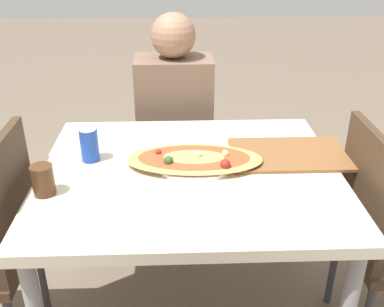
{
  "coord_description": "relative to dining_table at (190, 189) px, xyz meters",
  "views": [
    {
      "loc": [
        -0.05,
        -1.39,
        1.51
      ],
      "look_at": [
        0.01,
        0.01,
        0.79
      ],
      "focal_mm": 42.0,
      "sensor_mm": 36.0,
      "label": 1
    }
  ],
  "objects": [
    {
      "name": "serving_tray",
      "position": [
        0.38,
        0.1,
        0.08
      ],
      "size": [
        0.43,
        0.28,
        0.01
      ],
      "color": "brown",
      "rests_on": "dining_table"
    },
    {
      "name": "chair_far_seated",
      "position": [
        -0.05,
        0.78,
        -0.15
      ],
      "size": [
        0.4,
        0.4,
        0.91
      ],
      "rotation": [
        0.0,
        0.0,
        3.14
      ],
      "color": "#3F2D1E",
      "rests_on": "ground_plane"
    },
    {
      "name": "soda_can",
      "position": [
        -0.36,
        0.09,
        0.14
      ],
      "size": [
        0.07,
        0.07,
        0.12
      ],
      "color": "#1E47B2",
      "rests_on": "dining_table"
    },
    {
      "name": "person_seated",
      "position": [
        -0.05,
        0.66,
        0.03
      ],
      "size": [
        0.37,
        0.25,
        1.16
      ],
      "rotation": [
        0.0,
        0.0,
        3.14
      ],
      "color": "#2D2D38",
      "rests_on": "ground_plane"
    },
    {
      "name": "drink_glass",
      "position": [
        -0.47,
        -0.14,
        0.13
      ],
      "size": [
        0.07,
        0.07,
        0.1
      ],
      "color": "#4C2D19",
      "rests_on": "dining_table"
    },
    {
      "name": "pizza_main",
      "position": [
        0.02,
        0.04,
        0.1
      ],
      "size": [
        0.5,
        0.28,
        0.06
      ],
      "color": "white",
      "rests_on": "dining_table"
    },
    {
      "name": "dining_table",
      "position": [
        0.0,
        0.0,
        0.0
      ],
      "size": [
        1.06,
        0.9,
        0.73
      ],
      "color": "beige",
      "rests_on": "ground_plane"
    }
  ]
}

